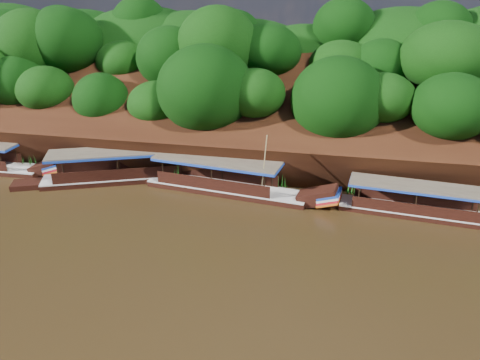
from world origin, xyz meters
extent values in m
plane|color=black|center=(0.00, 0.00, 0.00)|extent=(160.00, 160.00, 0.00)
cube|color=black|center=(0.00, 16.00, 3.50)|extent=(120.00, 16.12, 13.64)
cube|color=black|center=(0.00, 26.00, 0.00)|extent=(120.00, 24.00, 12.00)
ellipsoid|color=#0F450B|center=(-30.00, 22.00, 9.00)|extent=(20.00, 10.00, 8.00)
ellipsoid|color=#0F450B|center=(-6.00, 15.00, 3.50)|extent=(18.00, 8.00, 6.40)
ellipsoid|color=#0F450B|center=(0.00, 23.00, 9.20)|extent=(24.00, 11.00, 8.40)
cube|color=black|center=(13.12, 6.65, 0.00)|extent=(12.34, 3.40, 0.86)
cube|color=silver|center=(13.12, 6.65, 0.41)|extent=(12.35, 3.46, 0.10)
cube|color=brown|center=(12.36, 6.73, 2.29)|extent=(9.74, 3.42, 0.11)
cube|color=#1B42B2|center=(12.36, 6.73, 2.18)|extent=(9.74, 3.42, 0.17)
cube|color=black|center=(-2.08, 7.81, 0.00)|extent=(13.53, 4.23, 1.00)
cube|color=silver|center=(-2.08, 7.81, 0.48)|extent=(13.54, 4.30, 0.11)
cube|color=black|center=(5.35, 6.79, 0.78)|extent=(3.38, 2.24, 1.88)
cube|color=#1B42B2|center=(6.17, 6.68, 1.11)|extent=(1.88, 2.11, 0.68)
cube|color=red|center=(6.17, 6.68, 0.73)|extent=(1.88, 2.11, 0.68)
cube|color=brown|center=(-2.90, 7.93, 2.68)|extent=(10.72, 4.20, 0.13)
cube|color=#1B42B2|center=(-2.90, 7.93, 2.54)|extent=(10.72, 4.20, 0.20)
cylinder|color=tan|center=(1.13, 6.70, 3.02)|extent=(0.53, 0.69, 5.00)
cube|color=black|center=(-10.85, 8.56, 0.00)|extent=(14.41, 7.88, 1.00)
cube|color=silver|center=(-10.85, 8.56, 0.48)|extent=(14.43, 7.94, 0.11)
cube|color=black|center=(-3.27, 11.72, 0.77)|extent=(3.87, 3.01, 1.96)
cube|color=#1B42B2|center=(-2.43, 12.08, 1.11)|extent=(2.38, 2.44, 0.73)
cube|color=red|center=(-2.43, 12.08, 0.73)|extent=(2.38, 2.44, 0.73)
cube|color=brown|center=(-11.69, 8.21, 2.67)|extent=(11.62, 6.99, 0.13)
cube|color=#1B42B2|center=(-11.69, 8.21, 2.53)|extent=(11.62, 6.99, 0.20)
cylinder|color=tan|center=(-6.68, 10.06, 3.43)|extent=(0.98, 1.61, 5.63)
cube|color=black|center=(-18.51, 8.08, 0.74)|extent=(2.96, 1.82, 1.76)
cube|color=#1B42B2|center=(-17.75, 8.10, 1.06)|extent=(1.55, 1.85, 0.64)
cube|color=red|center=(-17.75, 8.10, 0.70)|extent=(1.55, 1.85, 0.64)
cone|color=#1D5E17|center=(-20.92, 9.17, 0.74)|extent=(1.50, 1.50, 1.48)
cone|color=#1D5E17|center=(-12.74, 9.71, 0.85)|extent=(1.50, 1.50, 1.69)
cone|color=#1D5E17|center=(-6.70, 8.99, 0.79)|extent=(1.50, 1.50, 1.58)
cone|color=#1D5E17|center=(1.87, 9.71, 0.92)|extent=(1.50, 1.50, 1.83)
cone|color=#1D5E17|center=(7.78, 9.96, 1.11)|extent=(1.50, 1.50, 2.23)
cone|color=#1D5E17|center=(13.75, 9.07, 0.90)|extent=(1.50, 1.50, 1.81)
camera|label=1|loc=(6.24, -26.09, 15.80)|focal=35.00mm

